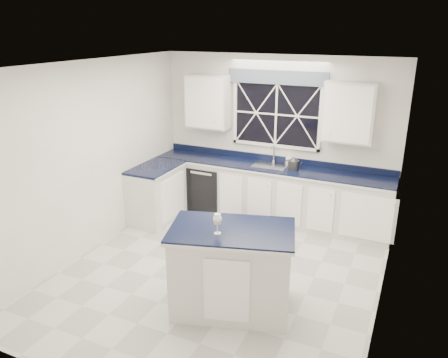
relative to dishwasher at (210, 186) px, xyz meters
The scene contains 13 objects.
ground 2.28m from the dishwasher, 60.57° to the right, with size 4.50×4.50×0.00m, color silver.
back_wall 1.48m from the dishwasher, 15.26° to the left, with size 4.00×0.10×2.70m, color white.
base_cabinets 0.79m from the dishwasher, 12.13° to the right, with size 3.99×1.60×0.90m.
countertop 1.21m from the dishwasher, ahead, with size 3.98×0.64×0.04m, color black.
dishwasher is the anchor object (origin of this frame).
window 1.81m from the dishwasher, 12.95° to the left, with size 1.65×0.09×1.26m.
upper_cabinets 1.86m from the dishwasher, ahead, with size 3.10×0.34×0.90m.
faucet 1.31m from the dishwasher, 10.02° to the left, with size 0.05×0.20×0.30m.
island 2.99m from the dishwasher, 58.99° to the right, with size 1.54×1.17×1.02m.
rug 1.29m from the dishwasher, 35.71° to the right, with size 1.44×1.05×0.02m.
kettle 1.63m from the dishwasher, ahead, with size 0.30×0.18×0.21m.
wine_glass 3.19m from the dishwasher, 62.09° to the right, with size 0.10×0.10×0.23m.
soap_bottle 1.53m from the dishwasher, ahead, with size 0.10×0.10×0.21m, color silver.
Camera 1 is at (2.16, -4.58, 3.12)m, focal length 35.00 mm.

